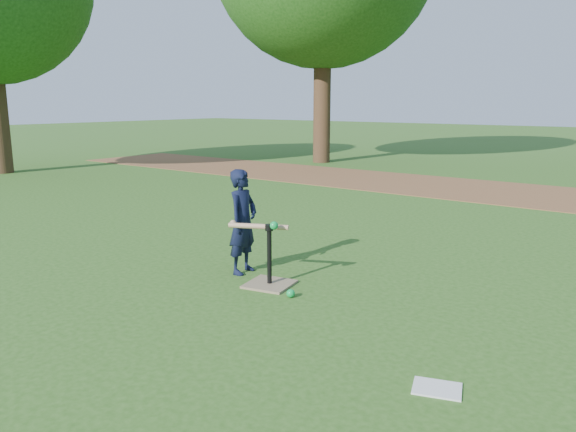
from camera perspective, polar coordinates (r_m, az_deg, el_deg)
The scene contains 7 objects.
ground at distance 5.41m, azimuth -3.47°, elevation -7.69°, with size 80.00×80.00×0.00m, color #285116.
dirt_strip at distance 11.97m, azimuth 20.75°, elevation 2.29°, with size 24.00×3.00×0.01m, color brown.
child at distance 5.87m, azimuth -4.60°, elevation -0.58°, with size 0.40×0.26×1.10m, color black.
wiffle_ball_ground at distance 5.24m, azimuth 0.27°, elevation -7.87°, with size 0.08×0.08×0.08m, color #0D993E.
clipboard at distance 3.82m, azimuth 14.90°, elevation -16.58°, with size 0.30×0.23×0.01m, color silver.
batting_tee at distance 5.55m, azimuth -1.89°, elevation -5.96°, with size 0.51×0.51×0.61m.
swing_action at distance 5.47m, azimuth -2.99°, elevation -1.00°, with size 0.61×0.31×0.11m.
Camera 1 is at (3.36, -3.85, 1.78)m, focal length 35.00 mm.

